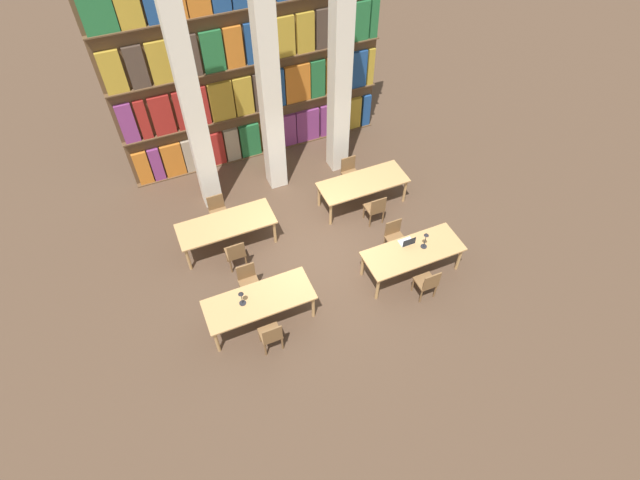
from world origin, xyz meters
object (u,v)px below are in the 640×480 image
(laptop, at_px, (407,242))
(reading_table_2, at_px, (226,226))
(pillar_left, at_px, (191,101))
(desk_lamp_1, at_px, (426,238))
(chair_1, at_px, (248,281))
(desk_lamp_0, at_px, (241,296))
(reading_table_3, at_px, (363,184))
(chair_6, at_px, (375,208))
(chair_7, at_px, (350,172))
(chair_3, at_px, (395,236))
(reading_table_0, at_px, (259,301))
(reading_table_1, at_px, (413,253))
(pillar_center, at_px, (268,83))
(chair_5, at_px, (218,211))
(chair_4, at_px, (236,253))
(chair_2, at_px, (427,283))
(pillar_right, at_px, (340,66))
(chair_0, at_px, (271,335))

(laptop, height_order, reading_table_2, laptop)
(pillar_left, xyz_separation_m, desk_lamp_1, (3.80, -4.09, -1.96))
(chair_1, distance_m, laptop, 3.60)
(desk_lamp_0, bearing_deg, laptop, 1.20)
(desk_lamp_1, bearing_deg, reading_table_3, 96.50)
(desk_lamp_0, bearing_deg, chair_6, 21.96)
(chair_7, bearing_deg, chair_6, 90.00)
(chair_6, bearing_deg, reading_table_3, 89.47)
(chair_3, xyz_separation_m, reading_table_2, (-3.53, 1.71, 0.19))
(reading_table_0, distance_m, chair_7, 4.66)
(reading_table_1, relative_size, chair_6, 2.53)
(pillar_left, xyz_separation_m, reading_table_0, (-0.01, -3.97, -2.33))
(pillar_center, bearing_deg, chair_6, -54.13)
(desk_lamp_0, relative_size, chair_5, 0.44)
(reading_table_2, bearing_deg, reading_table_0, -89.48)
(pillar_left, xyz_separation_m, chair_6, (3.51, -2.38, -2.52))
(pillar_center, bearing_deg, chair_7, -28.44)
(reading_table_0, bearing_deg, chair_6, 24.32)
(chair_4, distance_m, reading_table_3, 3.65)
(chair_2, xyz_separation_m, chair_4, (-3.54, 2.44, 0.00))
(desk_lamp_0, xyz_separation_m, chair_4, (0.29, 1.55, -0.52))
(chair_4, bearing_deg, pillar_right, 33.36)
(reading_table_0, distance_m, chair_4, 1.60)
(chair_0, relative_size, chair_2, 1.00)
(chair_5, bearing_deg, pillar_left, -92.99)
(reading_table_0, relative_size, desk_lamp_1, 5.06)
(pillar_right, xyz_separation_m, laptop, (-0.07, -3.85, -2.21))
(chair_4, bearing_deg, chair_2, -34.51)
(chair_1, height_order, chair_4, same)
(pillar_center, bearing_deg, reading_table_3, -43.79)
(pillar_left, height_order, reading_table_2, pillar_left)
(pillar_center, relative_size, chair_2, 6.77)
(chair_0, height_order, chair_4, same)
(desk_lamp_0, bearing_deg, reading_table_1, -2.45)
(chair_2, height_order, desk_lamp_1, desk_lamp_1)
(pillar_right, distance_m, desk_lamp_0, 5.90)
(desk_lamp_0, distance_m, chair_7, 4.91)
(reading_table_2, bearing_deg, desk_lamp_0, -97.73)
(laptop, bearing_deg, chair_4, -22.41)
(desk_lamp_0, height_order, chair_7, desk_lamp_0)
(reading_table_0, xyz_separation_m, desk_lamp_0, (-0.33, 0.04, 0.34))
(chair_0, bearing_deg, chair_5, 90.34)
(chair_6, bearing_deg, chair_4, -179.88)
(reading_table_2, bearing_deg, pillar_left, 88.90)
(reading_table_2, height_order, reading_table_3, same)
(laptop, bearing_deg, reading_table_0, 1.93)
(chair_2, height_order, chair_7, same)
(desk_lamp_0, height_order, reading_table_3, desk_lamp_0)
(reading_table_2, bearing_deg, chair_2, -41.87)
(pillar_center, relative_size, chair_0, 6.77)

